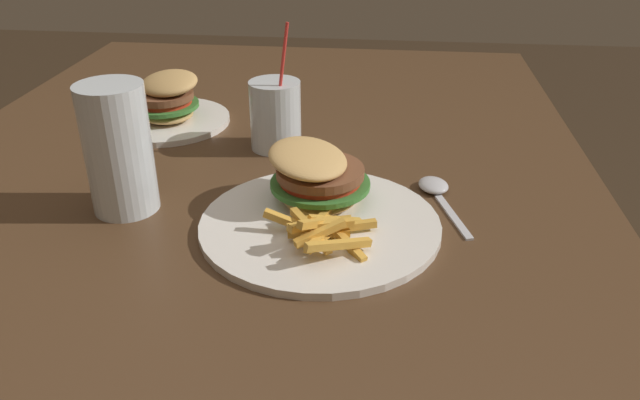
{
  "coord_description": "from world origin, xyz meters",
  "views": [
    {
      "loc": [
        -0.71,
        -0.2,
        1.14
      ],
      "look_at": [
        -0.05,
        -0.13,
        0.78
      ],
      "focal_mm": 35.0,
      "sensor_mm": 36.0,
      "label": 1
    }
  ],
  "objects_px": {
    "meal_plate_far": "(165,106)",
    "spoon": "(435,188)",
    "juice_glass": "(275,117)",
    "meal_plate_near": "(318,200)",
    "beer_glass": "(118,151)"
  },
  "relations": [
    {
      "from": "meal_plate_far",
      "to": "spoon",
      "type": "bearing_deg",
      "value": -115.46
    },
    {
      "from": "juice_glass",
      "to": "spoon",
      "type": "bearing_deg",
      "value": -118.12
    },
    {
      "from": "meal_plate_near",
      "to": "meal_plate_far",
      "type": "distance_m",
      "value": 0.43
    },
    {
      "from": "juice_glass",
      "to": "spoon",
      "type": "distance_m",
      "value": 0.28
    },
    {
      "from": "juice_glass",
      "to": "spoon",
      "type": "height_order",
      "value": "juice_glass"
    },
    {
      "from": "juice_glass",
      "to": "beer_glass",
      "type": "bearing_deg",
      "value": 144.01
    },
    {
      "from": "beer_glass",
      "to": "meal_plate_far",
      "type": "xyz_separation_m",
      "value": [
        0.31,
        0.05,
        -0.05
      ]
    },
    {
      "from": "meal_plate_near",
      "to": "beer_glass",
      "type": "xyz_separation_m",
      "value": [
        -0.0,
        0.25,
        0.06
      ]
    },
    {
      "from": "beer_glass",
      "to": "meal_plate_far",
      "type": "height_order",
      "value": "beer_glass"
    },
    {
      "from": "meal_plate_near",
      "to": "beer_glass",
      "type": "relative_size",
      "value": 1.78
    },
    {
      "from": "beer_glass",
      "to": "spoon",
      "type": "relative_size",
      "value": 1.05
    },
    {
      "from": "meal_plate_near",
      "to": "spoon",
      "type": "bearing_deg",
      "value": -59.97
    },
    {
      "from": "beer_glass",
      "to": "juice_glass",
      "type": "distance_m",
      "value": 0.28
    },
    {
      "from": "juice_glass",
      "to": "meal_plate_far",
      "type": "height_order",
      "value": "juice_glass"
    },
    {
      "from": "beer_glass",
      "to": "meal_plate_far",
      "type": "relative_size",
      "value": 0.75
    }
  ]
}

